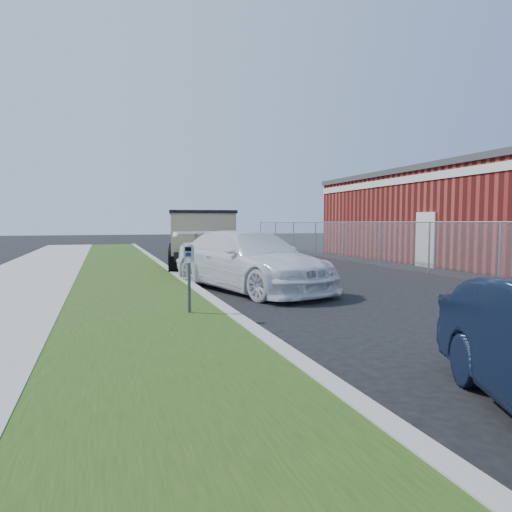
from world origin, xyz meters
name	(u,v)px	position (x,y,z in m)	size (l,w,h in m)	color
ground	(329,302)	(0.00, 0.00, 0.00)	(120.00, 120.00, 0.00)	black
streetside	(70,298)	(-5.57, 2.00, 0.07)	(6.12, 50.00, 0.15)	gray
chainlink_fence	(380,235)	(6.00, 7.00, 1.26)	(0.06, 30.06, 30.00)	slate
brick_building	(477,215)	(12.00, 8.00, 2.13)	(9.20, 14.20, 4.17)	maroon
parking_meter	(189,263)	(-3.33, -0.87, 1.05)	(0.21, 0.17, 1.28)	#3F4247
white_wagon	(249,260)	(-1.14, 2.41, 0.79)	(2.21, 5.43, 1.58)	white
dump_truck	(199,235)	(-1.20, 8.65, 1.30)	(3.06, 6.13, 2.30)	black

